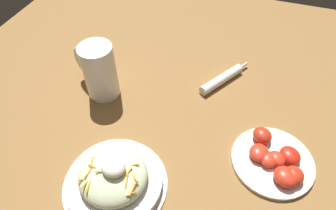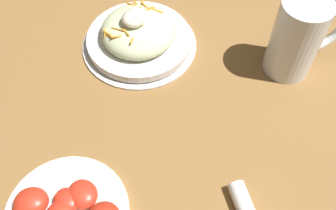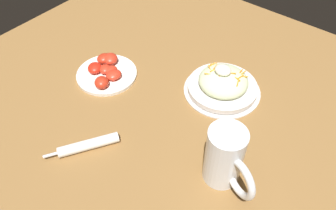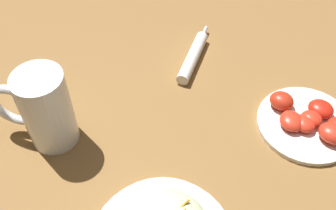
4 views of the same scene
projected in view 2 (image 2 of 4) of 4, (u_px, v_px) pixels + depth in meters
ground_plane at (204, 125)px, 0.68m from camera, size 1.43×1.43×0.00m
salad_plate at (139, 36)px, 0.76m from camera, size 0.23×0.23×0.09m
beer_mug at (297, 41)px, 0.70m from camera, size 0.15×0.10×0.16m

